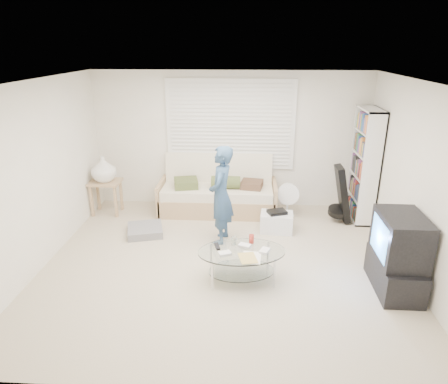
# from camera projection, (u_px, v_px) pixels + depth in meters

# --- Properties ---
(ground) EXTENTS (5.00, 5.00, 0.00)m
(ground) POSITION_uv_depth(u_px,v_px,m) (223.00, 263.00, 5.68)
(ground) COLOR tan
(ground) RESTS_ON ground
(room_shell) EXTENTS (5.02, 4.52, 2.51)m
(room_shell) POSITION_uv_depth(u_px,v_px,m) (225.00, 143.00, 5.56)
(room_shell) COLOR silver
(room_shell) RESTS_ON ground
(window_blinds) EXTENTS (2.32, 0.08, 1.62)m
(window_blinds) POSITION_uv_depth(u_px,v_px,m) (230.00, 125.00, 7.20)
(window_blinds) COLOR silver
(window_blinds) RESTS_ON ground
(futon_sofa) EXTENTS (2.12, 0.86, 1.04)m
(futon_sofa) POSITION_uv_depth(u_px,v_px,m) (218.00, 194.00, 7.33)
(futon_sofa) COLOR tan
(futon_sofa) RESTS_ON ground
(grey_floor_pillow) EXTENTS (0.67, 0.67, 0.12)m
(grey_floor_pillow) POSITION_uv_depth(u_px,v_px,m) (145.00, 230.00, 6.53)
(grey_floor_pillow) COLOR slate
(grey_floor_pillow) RESTS_ON ground
(side_table) EXTENTS (0.54, 0.44, 1.08)m
(side_table) POSITION_uv_depth(u_px,v_px,m) (104.00, 171.00, 7.07)
(side_table) COLOR tan
(side_table) RESTS_ON ground
(bookshelf) EXTENTS (0.31, 0.82, 1.94)m
(bookshelf) POSITION_uv_depth(u_px,v_px,m) (364.00, 166.00, 6.83)
(bookshelf) COLOR white
(bookshelf) RESTS_ON ground
(guitar_case) EXTENTS (0.37, 0.37, 0.99)m
(guitar_case) POSITION_uv_depth(u_px,v_px,m) (342.00, 198.00, 6.85)
(guitar_case) COLOR black
(guitar_case) RESTS_ON ground
(floor_fan) EXTENTS (0.40, 0.26, 0.65)m
(floor_fan) POSITION_uv_depth(u_px,v_px,m) (288.00, 197.00, 7.05)
(floor_fan) COLOR white
(floor_fan) RESTS_ON ground
(storage_bin) EXTENTS (0.55, 0.41, 0.37)m
(storage_bin) POSITION_uv_depth(u_px,v_px,m) (277.00, 222.00, 6.59)
(storage_bin) COLOR white
(storage_bin) RESTS_ON ground
(tv_unit) EXTENTS (0.52, 0.93, 1.00)m
(tv_unit) POSITION_uv_depth(u_px,v_px,m) (398.00, 254.00, 4.93)
(tv_unit) COLOR black
(tv_unit) RESTS_ON ground
(coffee_table) EXTENTS (1.22, 0.87, 0.54)m
(coffee_table) POSITION_uv_depth(u_px,v_px,m) (242.00, 256.00, 5.17)
(coffee_table) COLOR silver
(coffee_table) RESTS_ON ground
(standing_person) EXTENTS (0.45, 0.61, 1.54)m
(standing_person) POSITION_uv_depth(u_px,v_px,m) (221.00, 195.00, 6.05)
(standing_person) COLOR navy
(standing_person) RESTS_ON ground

